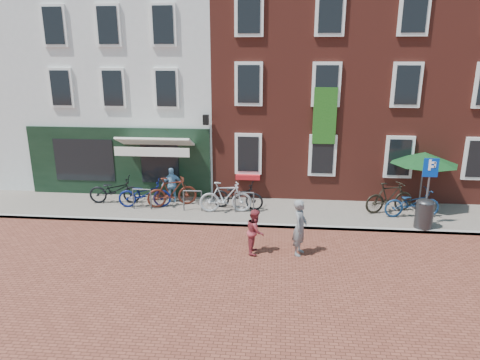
# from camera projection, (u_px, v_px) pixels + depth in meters

# --- Properties ---
(ground) EXTENTS (80.00, 80.00, 0.00)m
(ground) POSITION_uv_depth(u_px,v_px,m) (228.00, 226.00, 15.41)
(ground) COLOR brown
(sidewalk) EXTENTS (24.00, 3.00, 0.10)m
(sidewalk) POSITION_uv_depth(u_px,v_px,m) (258.00, 211.00, 16.73)
(sidewalk) COLOR slate
(sidewalk) RESTS_ON ground
(building_stucco) EXTENTS (8.00, 8.00, 9.00)m
(building_stucco) POSITION_uv_depth(u_px,v_px,m) (144.00, 84.00, 21.31)
(building_stucco) COLOR silver
(building_stucco) RESTS_ON ground
(building_brick_mid) EXTENTS (6.00, 8.00, 10.00)m
(building_brick_mid) POSITION_uv_depth(u_px,v_px,m) (287.00, 75.00, 20.52)
(building_brick_mid) COLOR maroon
(building_brick_mid) RESTS_ON ground
(building_brick_right) EXTENTS (6.00, 8.00, 10.00)m
(building_brick_right) POSITION_uv_depth(u_px,v_px,m) (417.00, 75.00, 19.96)
(building_brick_right) COLOR maroon
(building_brick_right) RESTS_ON ground
(filler_left) EXTENTS (7.00, 8.00, 9.00)m
(filler_left) POSITION_uv_depth(u_px,v_px,m) (1.00, 83.00, 22.01)
(filler_left) COLOR silver
(filler_left) RESTS_ON ground
(litter_bin) EXTENTS (0.61, 0.61, 1.12)m
(litter_bin) POSITION_uv_depth(u_px,v_px,m) (424.00, 212.00, 14.87)
(litter_bin) COLOR #313133
(litter_bin) RESTS_ON sidewalk
(parking_sign) EXTENTS (0.50, 0.08, 2.44)m
(parking_sign) POSITION_uv_depth(u_px,v_px,m) (429.00, 179.00, 14.80)
(parking_sign) COLOR #4C4C4F
(parking_sign) RESTS_ON sidewalk
(parasol) EXTENTS (2.52, 2.52, 2.34)m
(parasol) POSITION_uv_depth(u_px,v_px,m) (425.00, 156.00, 16.41)
(parasol) COLOR #4C4C4F
(parasol) RESTS_ON sidewalk
(woman) EXTENTS (0.58, 0.73, 1.75)m
(woman) POSITION_uv_depth(u_px,v_px,m) (300.00, 227.00, 13.03)
(woman) COLOR slate
(woman) RESTS_ON ground
(boy) EXTENTS (0.53, 0.68, 1.40)m
(boy) POSITION_uv_depth(u_px,v_px,m) (255.00, 231.00, 13.18)
(boy) COLOR maroon
(boy) RESTS_ON ground
(cafe_person) EXTENTS (0.91, 0.62, 1.44)m
(cafe_person) POSITION_uv_depth(u_px,v_px,m) (172.00, 185.00, 17.50)
(cafe_person) COLOR #87BCE6
(cafe_person) RESTS_ON sidewalk
(bicycle_0) EXTENTS (2.12, 0.95, 1.08)m
(bicycle_0) POSITION_uv_depth(u_px,v_px,m) (115.00, 190.00, 17.41)
(bicycle_0) COLOR black
(bicycle_0) RESTS_ON sidewalk
(bicycle_1) EXTENTS (2.04, 1.35, 1.20)m
(bicycle_1) POSITION_uv_depth(u_px,v_px,m) (172.00, 192.00, 17.03)
(bicycle_1) COLOR #5C2115
(bicycle_1) RESTS_ON sidewalk
(bicycle_2) EXTENTS (2.13, 1.00, 1.08)m
(bicycle_2) POSITION_uv_depth(u_px,v_px,m) (145.00, 194.00, 16.96)
(bicycle_2) COLOR #0A1451
(bicycle_2) RESTS_ON sidewalk
(bicycle_3) EXTENTS (2.05, 0.80, 1.20)m
(bicycle_3) POSITION_uv_depth(u_px,v_px,m) (226.00, 197.00, 16.37)
(bicycle_3) COLOR #ACACAF
(bicycle_3) RESTS_ON sidewalk
(bicycle_4) EXTENTS (2.14, 1.04, 1.08)m
(bicycle_4) POSITION_uv_depth(u_px,v_px,m) (237.00, 195.00, 16.76)
(bicycle_4) COLOR black
(bicycle_4) RESTS_ON sidewalk
(bicycle_5) EXTENTS (2.06, 1.21, 1.20)m
(bicycle_5) POSITION_uv_depth(u_px,v_px,m) (389.00, 197.00, 16.34)
(bicycle_5) COLOR black
(bicycle_5) RESTS_ON sidewalk
(bicycle_6) EXTENTS (2.13, 0.99, 1.08)m
(bicycle_6) POSITION_uv_depth(u_px,v_px,m) (412.00, 203.00, 15.89)
(bicycle_6) COLOR navy
(bicycle_6) RESTS_ON sidewalk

